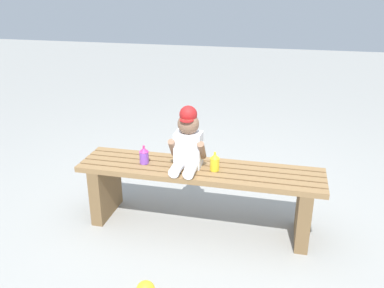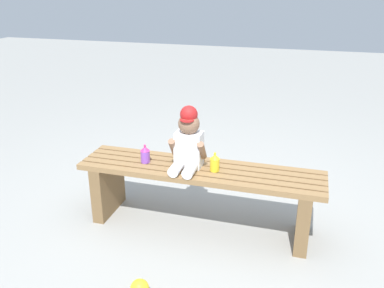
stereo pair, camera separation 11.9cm
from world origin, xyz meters
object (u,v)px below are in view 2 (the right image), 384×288
(child_figure, at_px, (188,141))
(sippy_cup_left, at_px, (145,154))
(park_bench, at_px, (200,187))
(sippy_cup_right, at_px, (215,162))
(toy_ball, at_px, (140,288))

(child_figure, bearing_deg, sippy_cup_left, -177.96)
(park_bench, bearing_deg, sippy_cup_left, -177.64)
(sippy_cup_right, bearing_deg, child_figure, 176.64)
(park_bench, xyz_separation_m, sippy_cup_right, (0.10, -0.02, 0.20))
(park_bench, relative_size, sippy_cup_left, 12.75)
(sippy_cup_right, height_order, toy_ball, sippy_cup_right)
(child_figure, bearing_deg, sippy_cup_right, -3.36)
(park_bench, relative_size, toy_ball, 15.78)
(child_figure, distance_m, sippy_cup_right, 0.21)
(sippy_cup_left, distance_m, sippy_cup_right, 0.47)
(park_bench, height_order, child_figure, child_figure)
(park_bench, xyz_separation_m, child_figure, (-0.08, -0.00, 0.32))
(child_figure, relative_size, toy_ball, 4.04)
(park_bench, distance_m, sippy_cup_left, 0.42)
(child_figure, distance_m, toy_ball, 0.93)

